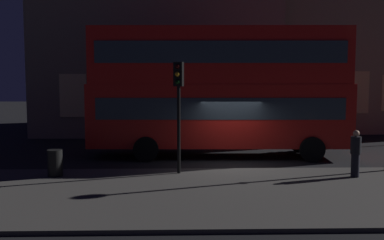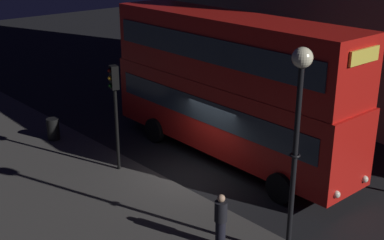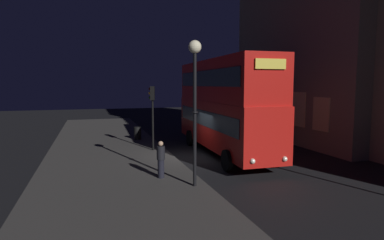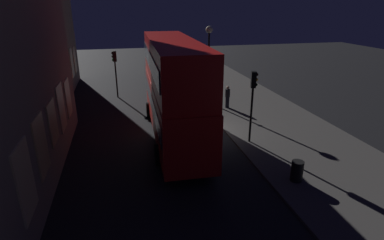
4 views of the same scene
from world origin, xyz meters
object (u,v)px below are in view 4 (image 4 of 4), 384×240
object	(u,v)px
double_decker_bus	(173,86)
street_lamp	(209,48)
pedestrian	(227,97)
litter_bin	(297,171)
traffic_light_near_kerb	(253,92)
traffic_light_far_side	(115,64)

from	to	relation	value
double_decker_bus	street_lamp	size ratio (longest dim) A/B	1.98
pedestrian	litter_bin	xyz separation A→B (m)	(-10.37, 0.44, -0.37)
double_decker_bus	traffic_light_near_kerb	size ratio (longest dim) A/B	2.88
double_decker_bus	traffic_light_near_kerb	distance (m)	4.34
pedestrian	street_lamp	bearing A→B (deg)	76.24
traffic_light_near_kerb	double_decker_bus	bearing A→B (deg)	82.14
traffic_light_far_side	pedestrian	world-z (taller)	traffic_light_far_side
traffic_light_far_side	street_lamp	world-z (taller)	street_lamp
traffic_light_near_kerb	street_lamp	xyz separation A→B (m)	(7.61, 0.27, 1.38)
traffic_light_near_kerb	litter_bin	xyz separation A→B (m)	(-4.29, -0.34, -2.38)
street_lamp	pedestrian	size ratio (longest dim) A/B	3.54
street_lamp	pedestrian	distance (m)	3.87
street_lamp	litter_bin	xyz separation A→B (m)	(-11.90, -0.61, -3.76)
traffic_light_near_kerb	litter_bin	size ratio (longest dim) A/B	4.28
double_decker_bus	street_lamp	xyz separation A→B (m)	(5.85, -3.70, 1.24)
double_decker_bus	litter_bin	distance (m)	7.85
litter_bin	traffic_light_far_side	bearing A→B (deg)	25.93
traffic_light_near_kerb	street_lamp	bearing A→B (deg)	18.08
double_decker_bus	traffic_light_far_side	xyz separation A→B (m)	(9.37, 3.19, -0.34)
street_lamp	traffic_light_far_side	bearing A→B (deg)	62.94
traffic_light_near_kerb	pedestrian	xyz separation A→B (m)	(6.07, -0.78, -2.01)
traffic_light_near_kerb	traffic_light_far_side	world-z (taller)	traffic_light_near_kerb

